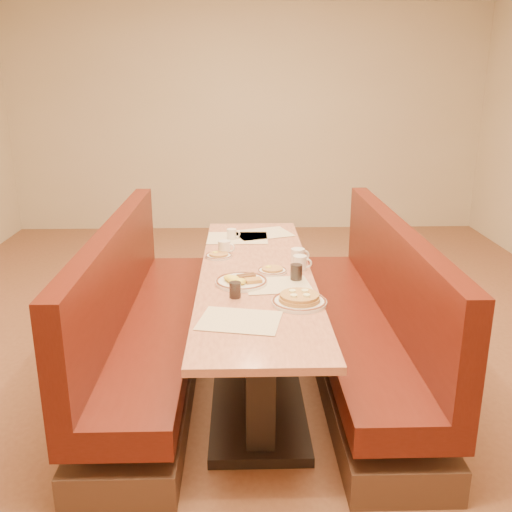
{
  "coord_description": "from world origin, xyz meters",
  "views": [
    {
      "loc": [
        -0.1,
        -3.4,
        1.92
      ],
      "look_at": [
        0.0,
        0.02,
        0.85
      ],
      "focal_mm": 40.0,
      "sensor_mm": 36.0,
      "label": 1
    }
  ],
  "objects_px": {
    "booth_left": "(143,330)",
    "coffee_mug_b": "(225,247)",
    "pancake_plate": "(299,300)",
    "coffee_mug_a": "(300,263)",
    "diner_table": "(256,326)",
    "coffee_mug_d": "(232,234)",
    "soda_tumbler_near": "(235,290)",
    "soda_tumbler_mid": "(296,272)",
    "booth_right": "(368,327)",
    "coffee_mug_c": "(298,256)",
    "eggs_plate": "(241,281)"
  },
  "relations": [
    {
      "from": "diner_table",
      "to": "pancake_plate",
      "type": "bearing_deg",
      "value": -67.85
    },
    {
      "from": "pancake_plate",
      "to": "coffee_mug_a",
      "type": "bearing_deg",
      "value": 83.57
    },
    {
      "from": "booth_right",
      "to": "soda_tumbler_mid",
      "type": "height_order",
      "value": "booth_right"
    },
    {
      "from": "coffee_mug_b",
      "to": "coffee_mug_d",
      "type": "height_order",
      "value": "coffee_mug_b"
    },
    {
      "from": "soda_tumbler_near",
      "to": "soda_tumbler_mid",
      "type": "bearing_deg",
      "value": 36.71
    },
    {
      "from": "soda_tumbler_near",
      "to": "soda_tumbler_mid",
      "type": "xyz_separation_m",
      "value": [
        0.37,
        0.27,
        0.0
      ]
    },
    {
      "from": "soda_tumbler_mid",
      "to": "coffee_mug_a",
      "type": "bearing_deg",
      "value": 77.04
    },
    {
      "from": "coffee_mug_c",
      "to": "soda_tumbler_mid",
      "type": "height_order",
      "value": "soda_tumbler_mid"
    },
    {
      "from": "coffee_mug_a",
      "to": "soda_tumbler_near",
      "type": "distance_m",
      "value": 0.63
    },
    {
      "from": "coffee_mug_b",
      "to": "coffee_mug_d",
      "type": "relative_size",
      "value": 1.17
    },
    {
      "from": "eggs_plate",
      "to": "soda_tumbler_mid",
      "type": "xyz_separation_m",
      "value": [
        0.33,
        0.06,
        0.03
      ]
    },
    {
      "from": "coffee_mug_b",
      "to": "diner_table",
      "type": "bearing_deg",
      "value": -41.87
    },
    {
      "from": "diner_table",
      "to": "eggs_plate",
      "type": "height_order",
      "value": "eggs_plate"
    },
    {
      "from": "booth_right",
      "to": "soda_tumbler_near",
      "type": "bearing_deg",
      "value": -153.28
    },
    {
      "from": "coffee_mug_a",
      "to": "eggs_plate",
      "type": "bearing_deg",
      "value": -133.27
    },
    {
      "from": "pancake_plate",
      "to": "coffee_mug_a",
      "type": "relative_size",
      "value": 2.47
    },
    {
      "from": "booth_right",
      "to": "pancake_plate",
      "type": "relative_size",
      "value": 8.34
    },
    {
      "from": "eggs_plate",
      "to": "soda_tumbler_near",
      "type": "xyz_separation_m",
      "value": [
        -0.03,
        -0.22,
        0.03
      ]
    },
    {
      "from": "booth_left",
      "to": "coffee_mug_c",
      "type": "height_order",
      "value": "booth_left"
    },
    {
      "from": "coffee_mug_b",
      "to": "soda_tumbler_near",
      "type": "xyz_separation_m",
      "value": [
        0.08,
        -0.83,
        -0.0
      ]
    },
    {
      "from": "eggs_plate",
      "to": "coffee_mug_a",
      "type": "bearing_deg",
      "value": 33.75
    },
    {
      "from": "diner_table",
      "to": "eggs_plate",
      "type": "relative_size",
      "value": 8.06
    },
    {
      "from": "coffee_mug_d",
      "to": "coffee_mug_c",
      "type": "bearing_deg",
      "value": -52.07
    },
    {
      "from": "booth_right",
      "to": "coffee_mug_a",
      "type": "xyz_separation_m",
      "value": [
        -0.45,
        0.04,
        0.44
      ]
    },
    {
      "from": "booth_left",
      "to": "coffee_mug_b",
      "type": "bearing_deg",
      "value": 36.97
    },
    {
      "from": "booth_right",
      "to": "coffee_mug_b",
      "type": "xyz_separation_m",
      "value": [
        -0.94,
        0.4,
        0.44
      ]
    },
    {
      "from": "booth_left",
      "to": "eggs_plate",
      "type": "bearing_deg",
      "value": -18.79
    },
    {
      "from": "coffee_mug_b",
      "to": "soda_tumbler_near",
      "type": "height_order",
      "value": "coffee_mug_b"
    },
    {
      "from": "coffee_mug_c",
      "to": "soda_tumbler_near",
      "type": "bearing_deg",
      "value": -136.6
    },
    {
      "from": "coffee_mug_b",
      "to": "booth_right",
      "type": "bearing_deg",
      "value": -2.24
    },
    {
      "from": "diner_table",
      "to": "coffee_mug_d",
      "type": "bearing_deg",
      "value": 101.76
    },
    {
      "from": "eggs_plate",
      "to": "coffee_mug_a",
      "type": "distance_m",
      "value": 0.46
    },
    {
      "from": "eggs_plate",
      "to": "coffee_mug_a",
      "type": "xyz_separation_m",
      "value": [
        0.38,
        0.25,
        0.03
      ]
    },
    {
      "from": "coffee_mug_a",
      "to": "coffee_mug_d",
      "type": "distance_m",
      "value": 0.86
    },
    {
      "from": "pancake_plate",
      "to": "eggs_plate",
      "type": "distance_m",
      "value": 0.45
    },
    {
      "from": "eggs_plate",
      "to": "coffee_mug_b",
      "type": "height_order",
      "value": "coffee_mug_b"
    },
    {
      "from": "eggs_plate",
      "to": "coffee_mug_a",
      "type": "relative_size",
      "value": 2.56
    },
    {
      "from": "diner_table",
      "to": "eggs_plate",
      "type": "bearing_deg",
      "value": -113.86
    },
    {
      "from": "booth_left",
      "to": "booth_right",
      "type": "relative_size",
      "value": 1.0
    },
    {
      "from": "pancake_plate",
      "to": "coffee_mug_d",
      "type": "xyz_separation_m",
      "value": [
        -0.38,
        1.31,
        0.02
      ]
    },
    {
      "from": "pancake_plate",
      "to": "coffee_mug_a",
      "type": "xyz_separation_m",
      "value": [
        0.06,
        0.57,
        0.02
      ]
    },
    {
      "from": "coffee_mug_a",
      "to": "coffee_mug_b",
      "type": "xyz_separation_m",
      "value": [
        -0.49,
        0.36,
        0.0
      ]
    },
    {
      "from": "pancake_plate",
      "to": "coffee_mug_c",
      "type": "xyz_separation_m",
      "value": [
        0.06,
        0.72,
        0.03
      ]
    },
    {
      "from": "diner_table",
      "to": "coffee_mug_b",
      "type": "bearing_deg",
      "value": 117.48
    },
    {
      "from": "diner_table",
      "to": "soda_tumbler_near",
      "type": "distance_m",
      "value": 0.62
    },
    {
      "from": "booth_left",
      "to": "coffee_mug_b",
      "type": "height_order",
      "value": "booth_left"
    },
    {
      "from": "coffee_mug_c",
      "to": "coffee_mug_d",
      "type": "distance_m",
      "value": 0.74
    },
    {
      "from": "soda_tumbler_near",
      "to": "soda_tumbler_mid",
      "type": "distance_m",
      "value": 0.46
    },
    {
      "from": "diner_table",
      "to": "coffee_mug_c",
      "type": "height_order",
      "value": "coffee_mug_c"
    },
    {
      "from": "soda_tumbler_near",
      "to": "soda_tumbler_mid",
      "type": "height_order",
      "value": "soda_tumbler_mid"
    }
  ]
}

